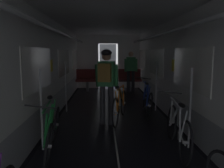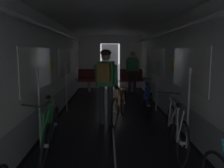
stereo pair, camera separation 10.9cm
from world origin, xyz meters
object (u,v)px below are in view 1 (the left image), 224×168
Objects in this scene: bicycle_orange_in_aisle at (120,105)px; person_standing_near_bench at (131,69)px; person_cyclist_aisle at (106,79)px; bench_seat_far_right at (130,78)px; bicycle_silver at (178,128)px; bicycle_blue at (147,100)px; bicycle_green at (52,131)px; bench_seat_far_left at (87,78)px.

person_standing_near_bench is (0.73, 3.96, 0.59)m from bicycle_orange_in_aisle.
person_cyclist_aisle is at bearing -141.42° from bicycle_orange_in_aisle.
bench_seat_far_right is at bearing 77.07° from person_cyclist_aisle.
bicycle_silver is 0.98× the size of person_cyclist_aisle.
bicycle_blue is at bearing -88.88° from bench_seat_far_right.
bicycle_silver is (0.07, -2.41, 0.00)m from bicycle_blue.
bicycle_green is at bearing -107.84° from bench_seat_far_right.
person_cyclist_aisle is at bearing 58.95° from bicycle_green.
bench_seat_far_left and bicycle_blue have the same top height.
bench_seat_far_left is 4.47m from bicycle_orange_in_aisle.
bicycle_green reaches higher than bicycle_orange_in_aisle.
bench_seat_far_right is at bearing 91.12° from bicycle_blue.
bicycle_green reaches higher than bicycle_silver.
person_standing_near_bench is at bearing 91.36° from bicycle_silver.
bicycle_blue is at bearing -88.80° from person_standing_near_bench.
bicycle_silver is at bearing -50.93° from person_cyclist_aisle.
bicycle_green is (-2.04, -2.46, -0.00)m from bicycle_blue.
bicycle_green is 2.17m from bicycle_orange_in_aisle.
bicycle_silver is at bearing -72.29° from bench_seat_far_left.
bicycle_green is (-1.97, -6.11, -0.19)m from bench_seat_far_right.
bicycle_silver is 1.00× the size of bicycle_green.
bicycle_silver is 1.94m from bicycle_orange_in_aisle.
bicycle_orange_in_aisle is 4.07m from person_standing_near_bench.
person_cyclist_aisle is (-1.06, -4.60, 0.50)m from bench_seat_far_right.
bench_seat_far_right is 0.58× the size of bicycle_blue.
bench_seat_far_left is at bearing 88.43° from bicycle_green.
person_standing_near_bench is at bearing -11.79° from bench_seat_far_left.
person_cyclist_aisle is (0.91, 1.51, 0.69)m from bicycle_green.
person_cyclist_aisle is at bearing -102.93° from bench_seat_far_right.
bench_seat_far_left is at bearing 168.21° from person_standing_near_bench.
bicycle_blue is 1.03× the size of bicycle_orange_in_aisle.
bicycle_green reaches higher than bench_seat_far_right.
bench_seat_far_right is 4.74m from person_cyclist_aisle.
bench_seat_far_right is 6.07m from bicycle_silver.
bench_seat_far_left is 0.58× the size of bicycle_blue.
bench_seat_far_left is 0.58× the size of person_standing_near_bench.
bicycle_green is 0.98× the size of person_cyclist_aisle.
bicycle_green is 6.09m from person_standing_near_bench.
bicycle_green is 1.90m from person_cyclist_aisle.
bench_seat_far_right is 0.60× the size of bicycle_orange_in_aisle.
bicycle_silver is (0.14, -6.07, -0.19)m from bench_seat_far_right.
bench_seat_far_left is 1.89m from person_standing_near_bench.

